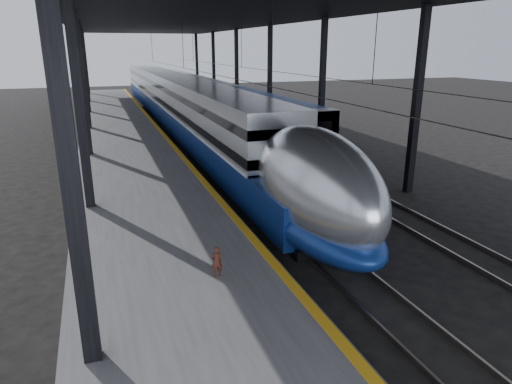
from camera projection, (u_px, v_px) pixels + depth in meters
name	position (u px, v px, depth m)	size (l,w,h in m)	color
ground	(269.00, 259.00, 16.07)	(160.00, 160.00, 0.00)	black
platform	(124.00, 144.00, 32.80)	(6.00, 80.00, 1.00)	#4C4C4F
yellow_strip	(163.00, 134.00, 33.53)	(0.30, 80.00, 0.01)	orange
rails	(231.00, 142.00, 35.45)	(6.52, 80.00, 0.16)	slate
canopy	(193.00, 17.00, 31.89)	(18.00, 75.00, 9.47)	black
tgv_train	(179.00, 105.00, 41.34)	(3.21, 65.20, 4.61)	silver
second_train	(209.00, 96.00, 51.34)	(2.62, 56.05, 3.61)	navy
child	(216.00, 262.00, 12.64)	(0.33, 0.22, 0.90)	#492118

